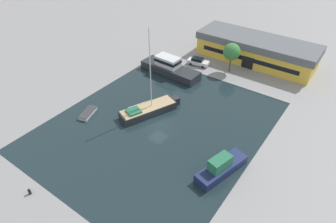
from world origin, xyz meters
name	(u,v)px	position (x,y,z in m)	size (l,w,h in m)	color
ground_plane	(158,125)	(0.00, 0.00, 0.00)	(440.00, 440.00, 0.00)	gray
water_canal	(158,125)	(0.00, 0.00, 0.00)	(29.64, 35.67, 0.01)	#19282D
warehouse_building	(256,50)	(3.57, 29.27, 2.53)	(24.60, 8.57, 4.99)	gold
quay_tree_near_building	(232,52)	(1.29, 21.91, 4.24)	(3.30, 3.30, 5.91)	brown
parked_car	(198,62)	(-5.17, 20.53, 0.80)	(4.59, 2.36, 1.59)	silver
sailboat_moored	(149,109)	(-3.06, 1.66, 0.74)	(6.09, 10.47, 14.33)	#23282D
motor_cruiser	(170,68)	(-7.93, 14.26, 1.24)	(12.48, 4.24, 3.45)	#23282D
small_dinghy	(88,113)	(-10.89, -4.42, 0.27)	(2.59, 4.00, 0.52)	silver
cabin_boat	(221,167)	(12.40, -3.04, 1.00)	(4.13, 8.04, 2.82)	#19234C
mooring_bollard	(29,191)	(-4.59, -19.31, 0.44)	(0.36, 0.36, 0.83)	black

